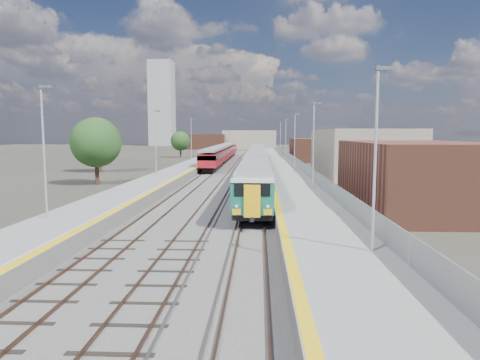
{
  "coord_description": "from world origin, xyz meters",
  "views": [
    {
      "loc": [
        1.92,
        -15.51,
        5.85
      ],
      "look_at": [
        0.39,
        17.94,
        2.2
      ],
      "focal_mm": 32.0,
      "sensor_mm": 36.0,
      "label": 1
    }
  ],
  "objects": [
    {
      "name": "green_train",
      "position": [
        1.5,
        46.49,
        2.07
      ],
      "size": [
        2.67,
        74.3,
        2.93
      ],
      "color": "black",
      "rests_on": "ground"
    },
    {
      "name": "tree_b",
      "position": [
        -22.24,
        48.14,
        4.9
      ],
      "size": [
        5.74,
        5.74,
        7.78
      ],
      "color": "#382619",
      "rests_on": "ground"
    },
    {
      "name": "ground",
      "position": [
        0.0,
        50.0,
        0.0
      ],
      "size": [
        320.0,
        320.0,
        0.0
      ],
      "primitive_type": "plane",
      "color": "#47443A",
      "rests_on": "ground"
    },
    {
      "name": "tree_d",
      "position": [
        24.12,
        62.82,
        3.65
      ],
      "size": [
        4.28,
        4.28,
        5.8
      ],
      "color": "#382619",
      "rests_on": "ground"
    },
    {
      "name": "buildings",
      "position": [
        -18.12,
        138.6,
        10.7
      ],
      "size": [
        72.0,
        185.5,
        40.0
      ],
      "color": "brown",
      "rests_on": "ground"
    },
    {
      "name": "red_train",
      "position": [
        -5.5,
        71.38,
        2.02
      ],
      "size": [
        2.7,
        54.9,
        3.41
      ],
      "color": "black",
      "rests_on": "ground"
    },
    {
      "name": "tree_a",
      "position": [
        -16.66,
        32.33,
        4.84
      ],
      "size": [
        5.67,
        5.67,
        7.68
      ],
      "color": "#382619",
      "rests_on": "ground"
    },
    {
      "name": "tracks",
      "position": [
        -1.65,
        54.18,
        0.11
      ],
      "size": [
        8.96,
        160.0,
        0.17
      ],
      "color": "#4C3323",
      "rests_on": "ground"
    },
    {
      "name": "tree_c",
      "position": [
        -17.35,
        87.95,
        4.02
      ],
      "size": [
        4.72,
        4.72,
        6.39
      ],
      "color": "#382619",
      "rests_on": "ground"
    },
    {
      "name": "platform_right",
      "position": [
        5.28,
        52.49,
        0.54
      ],
      "size": [
        4.7,
        155.0,
        8.52
      ],
      "color": "slate",
      "rests_on": "ground"
    },
    {
      "name": "ballast_bed",
      "position": [
        -2.25,
        52.5,
        0.03
      ],
      "size": [
        10.5,
        155.0,
        0.06
      ],
      "primitive_type": "cube",
      "color": "#565451",
      "rests_on": "ground"
    },
    {
      "name": "platform_left",
      "position": [
        -9.05,
        52.49,
        0.52
      ],
      "size": [
        4.3,
        155.0,
        8.52
      ],
      "color": "slate",
      "rests_on": "ground"
    }
  ]
}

